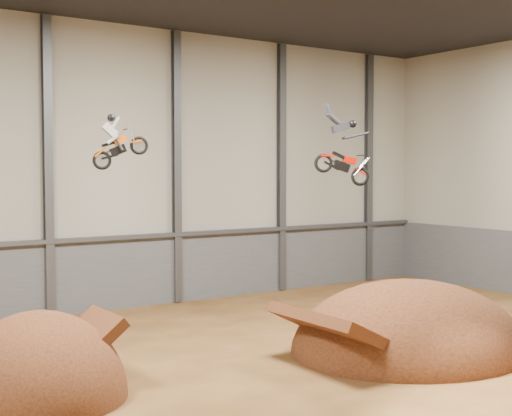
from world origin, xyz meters
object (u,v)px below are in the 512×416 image
at_px(fmx_rider_a, 124,135).
at_px(takeoff_ramp, 40,396).
at_px(fmx_rider_b, 339,145).
at_px(landing_ramp, 408,351).

bearing_deg(fmx_rider_a, takeoff_ramp, -135.48).
distance_m(takeoff_ramp, fmx_rider_a, 9.23).
distance_m(takeoff_ramp, fmx_rider_b, 14.84).
distance_m(landing_ramp, fmx_rider_b, 8.55).
bearing_deg(landing_ramp, fmx_rider_a, 153.36).
xyz_separation_m(takeoff_ramp, fmx_rider_b, (12.56, 0.82, 7.87)).
bearing_deg(fmx_rider_b, fmx_rider_a, -166.22).
bearing_deg(fmx_rider_a, landing_ramp, -12.98).
relative_size(takeoff_ramp, landing_ramp, 0.64).
height_order(takeoff_ramp, fmx_rider_a, fmx_rider_a).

